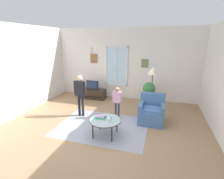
% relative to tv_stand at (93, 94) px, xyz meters
% --- Properties ---
extents(ground_plane, '(6.61, 6.72, 0.02)m').
position_rel_tv_stand_xyz_m(ground_plane, '(1.31, -2.56, -0.22)').
color(ground_plane, '#9E7A56').
extents(back_wall, '(6.01, 0.17, 2.98)m').
position_rel_tv_stand_xyz_m(back_wall, '(1.30, 0.56, 1.28)').
color(back_wall, silver).
rests_on(back_wall, ground_plane).
extents(side_wall_left, '(0.12, 6.12, 2.98)m').
position_rel_tv_stand_xyz_m(side_wall_left, '(-1.76, -2.56, 1.28)').
color(side_wall_left, silver).
rests_on(side_wall_left, ground_plane).
extents(area_rug, '(2.60, 1.90, 0.01)m').
position_rel_tv_stand_xyz_m(area_rug, '(1.25, -2.27, -0.21)').
color(area_rug, '#999EAD').
rests_on(area_rug, ground_plane).
extents(tv_stand, '(1.14, 0.47, 0.42)m').
position_rel_tv_stand_xyz_m(tv_stand, '(0.00, 0.00, 0.00)').
color(tv_stand, '#2D2319').
rests_on(tv_stand, ground_plane).
extents(television, '(0.54, 0.08, 0.38)m').
position_rel_tv_stand_xyz_m(television, '(-0.00, -0.00, 0.41)').
color(television, '#4C4C4C').
rests_on(television, tv_stand).
extents(armchair, '(0.76, 0.74, 0.87)m').
position_rel_tv_stand_xyz_m(armchair, '(2.62, -1.55, 0.12)').
color(armchair, '#476B9E').
rests_on(armchair, ground_plane).
extents(coffee_table, '(0.86, 0.86, 0.46)m').
position_rel_tv_stand_xyz_m(coffee_table, '(1.49, -2.68, 0.22)').
color(coffee_table, '#99B2B7').
rests_on(coffee_table, ground_plane).
extents(book_stack, '(0.26, 0.19, 0.07)m').
position_rel_tv_stand_xyz_m(book_stack, '(1.35, -2.63, 0.28)').
color(book_stack, '#57C93D').
rests_on(book_stack, coffee_table).
extents(cup, '(0.09, 0.09, 0.09)m').
position_rel_tv_stand_xyz_m(cup, '(1.62, -2.74, 0.29)').
color(cup, white).
rests_on(cup, coffee_table).
extents(remote_near_books, '(0.06, 0.14, 0.02)m').
position_rel_tv_stand_xyz_m(remote_near_books, '(1.60, -2.62, 0.25)').
color(remote_near_books, black).
rests_on(remote_near_books, coffee_table).
extents(person_pink_shirt, '(0.31, 0.14, 1.04)m').
position_rel_tv_stand_xyz_m(person_pink_shirt, '(1.52, -1.54, 0.44)').
color(person_pink_shirt, '#333851').
rests_on(person_pink_shirt, ground_plane).
extents(person_black_shirt, '(0.42, 0.19, 1.40)m').
position_rel_tv_stand_xyz_m(person_black_shirt, '(0.32, -1.75, 0.67)').
color(person_black_shirt, black).
rests_on(person_black_shirt, ground_plane).
extents(potted_plant_by_window, '(0.48, 0.48, 0.89)m').
position_rel_tv_stand_xyz_m(potted_plant_by_window, '(2.41, -0.04, 0.36)').
color(potted_plant_by_window, silver).
rests_on(potted_plant_by_window, ground_plane).
extents(floor_lamp, '(0.32, 0.32, 1.63)m').
position_rel_tv_stand_xyz_m(floor_lamp, '(2.55, -0.99, 1.16)').
color(floor_lamp, black).
rests_on(floor_lamp, ground_plane).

